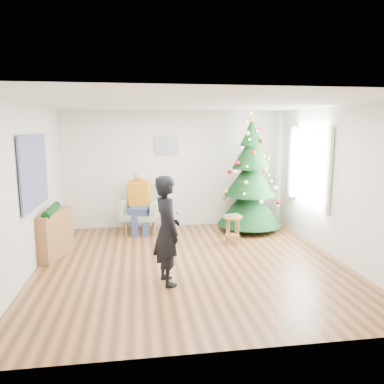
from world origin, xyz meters
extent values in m
plane|color=brown|center=(0.00, 0.00, 0.00)|extent=(5.00, 5.00, 0.00)
plane|color=white|center=(0.00, 0.00, 2.60)|extent=(5.00, 5.00, 0.00)
plane|color=silver|center=(0.00, 2.50, 1.30)|extent=(5.00, 0.00, 5.00)
plane|color=silver|center=(0.00, -2.50, 1.30)|extent=(5.00, 0.00, 5.00)
plane|color=silver|center=(-2.50, 0.00, 1.30)|extent=(0.00, 5.00, 5.00)
plane|color=silver|center=(2.50, 0.00, 1.30)|extent=(0.00, 5.00, 5.00)
cube|color=white|center=(2.47, 1.00, 1.50)|extent=(0.04, 1.30, 1.40)
cube|color=white|center=(2.44, 0.25, 1.50)|extent=(0.05, 0.25, 1.50)
cube|color=white|center=(2.44, 1.75, 1.50)|extent=(0.05, 0.25, 1.50)
cylinder|color=#3F2816|center=(1.56, 1.88, 0.16)|extent=(0.11, 0.11, 0.32)
cone|color=black|center=(1.56, 1.88, 0.59)|extent=(1.39, 1.39, 0.91)
cone|color=black|center=(1.56, 1.88, 1.17)|extent=(1.11, 1.11, 0.80)
cone|color=black|center=(1.56, 1.88, 1.71)|extent=(0.81, 0.81, 0.69)
cone|color=black|center=(1.56, 1.88, 2.13)|extent=(0.47, 0.47, 0.59)
cone|color=gold|center=(1.56, 1.88, 2.43)|extent=(0.15, 0.15, 0.15)
cylinder|color=brown|center=(0.94, 0.96, 0.53)|extent=(0.37, 0.37, 0.04)
cylinder|color=brown|center=(0.94, 0.96, 0.17)|extent=(0.28, 0.28, 0.02)
imported|color=silver|center=(0.94, 0.96, 0.56)|extent=(0.35, 0.27, 0.02)
cube|color=#8CA585|center=(-0.82, 2.00, 0.38)|extent=(0.89, 0.85, 0.12)
cube|color=#8CA585|center=(-0.73, 2.30, 0.72)|extent=(0.73, 0.33, 0.60)
cube|color=#8CA585|center=(-1.15, 2.10, 0.54)|extent=(0.26, 0.58, 0.30)
cube|color=#8CA585|center=(-0.49, 1.90, 0.54)|extent=(0.26, 0.58, 0.30)
cube|color=navy|center=(-0.82, 1.92, 0.51)|extent=(0.52, 0.54, 0.14)
cube|color=#C17812|center=(-0.82, 2.15, 0.84)|extent=(0.48, 0.34, 0.55)
sphere|color=tan|center=(-0.82, 2.12, 1.22)|extent=(0.23, 0.23, 0.23)
imported|color=black|center=(-0.46, -0.73, 0.79)|extent=(0.51, 0.65, 1.57)
cube|color=white|center=(-0.29, -0.76, 1.05)|extent=(0.07, 0.13, 0.04)
cube|color=brown|center=(-2.33, 0.71, 0.40)|extent=(0.54, 1.04, 0.80)
cylinder|color=black|center=(-2.33, 0.71, 0.82)|extent=(0.14, 0.90, 0.14)
cube|color=black|center=(-2.46, 0.30, 1.55)|extent=(0.03, 1.50, 1.15)
cube|color=tan|center=(-0.20, 2.47, 1.85)|extent=(0.52, 0.03, 0.42)
cube|color=gray|center=(-0.20, 2.45, 1.85)|extent=(0.44, 0.02, 0.34)
camera|label=1|loc=(-0.85, -5.86, 2.22)|focal=35.00mm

